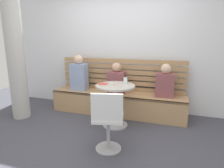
% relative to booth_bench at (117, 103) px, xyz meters
% --- Properties ---
extents(ground, '(8.00, 8.00, 0.00)m').
position_rel_booth_bench_xyz_m(ground, '(0.00, -1.20, -0.22)').
color(ground, '#42424C').
extents(back_wall, '(5.20, 0.10, 2.90)m').
position_rel_booth_bench_xyz_m(back_wall, '(0.00, 0.44, 1.23)').
color(back_wall, silver).
rests_on(back_wall, ground).
extents(concrete_pillar, '(0.32, 0.32, 2.80)m').
position_rel_booth_bench_xyz_m(concrete_pillar, '(-1.75, -0.75, 1.18)').
color(concrete_pillar, '#B2B2AD').
rests_on(concrete_pillar, ground).
extents(booth_bench, '(2.70, 0.52, 0.44)m').
position_rel_booth_bench_xyz_m(booth_bench, '(0.00, 0.00, 0.00)').
color(booth_bench, tan).
rests_on(booth_bench, ground).
extents(booth_backrest, '(2.65, 0.04, 0.67)m').
position_rel_booth_bench_xyz_m(booth_backrest, '(0.00, 0.24, 0.56)').
color(booth_backrest, '#A68157').
rests_on(booth_backrest, booth_bench).
extents(cafe_table, '(0.68, 0.68, 0.74)m').
position_rel_booth_bench_xyz_m(cafe_table, '(0.13, -0.56, 0.30)').
color(cafe_table, '#ADADB2').
rests_on(cafe_table, ground).
extents(white_chair, '(0.48, 0.48, 0.85)m').
position_rel_booth_bench_xyz_m(white_chair, '(0.28, -1.37, 0.24)').
color(white_chair, '#ADADB2').
rests_on(white_chair, ground).
extents(person_adult, '(0.34, 0.22, 0.75)m').
position_rel_booth_bench_xyz_m(person_adult, '(-0.84, -0.01, 0.55)').
color(person_adult, '#8C9EC6').
rests_on(person_adult, booth_bench).
extents(person_child_left, '(0.34, 0.22, 0.63)m').
position_rel_booth_bench_xyz_m(person_child_left, '(0.92, 0.03, 0.49)').
color(person_child_left, brown).
rests_on(person_child_left, booth_bench).
extents(person_child_middle, '(0.34, 0.22, 0.61)m').
position_rel_booth_bench_xyz_m(person_child_middle, '(-0.02, 0.02, 0.49)').
color(person_child_middle, brown).
rests_on(person_child_middle, booth_bench).
extents(cup_water_clear, '(0.07, 0.07, 0.11)m').
position_rel_booth_bench_xyz_m(cup_water_clear, '(0.27, -0.40, 0.57)').
color(cup_water_clear, white).
rests_on(cup_water_clear, cafe_table).
extents(cup_espresso_small, '(0.06, 0.06, 0.05)m').
position_rel_booth_bench_xyz_m(cup_espresso_small, '(0.10, -0.65, 0.55)').
color(cup_espresso_small, silver).
rests_on(cup_espresso_small, cafe_table).
extents(plate_small, '(0.17, 0.17, 0.01)m').
position_rel_booth_bench_xyz_m(plate_small, '(-0.10, -0.55, 0.52)').
color(plate_small, '#DB4C42').
rests_on(plate_small, cafe_table).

